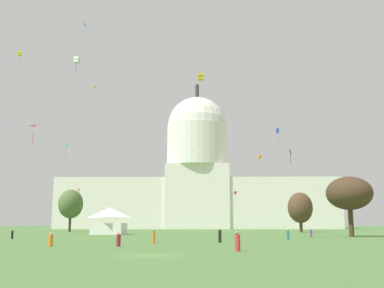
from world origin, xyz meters
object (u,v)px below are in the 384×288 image
(person_black_front_center, at_px, (12,235))
(kite_yellow_mid, at_px, (20,54))
(person_purple_edge_west, at_px, (311,233))
(kite_pink_low, at_px, (79,192))
(kite_magenta_low, at_px, (235,193))
(person_red_front_left, at_px, (238,243))
(person_maroon_lawn_far_right, at_px, (118,240))
(person_teal_aisle_center, at_px, (288,235))
(kite_white_mid, at_px, (77,60))
(person_navy_edge_east, at_px, (237,238))
(person_black_front_right, at_px, (220,236))
(tree_west_mid, at_px, (71,204))
(tree_east_near, at_px, (300,208))
(tree_east_far, at_px, (349,193))
(kite_orange_mid, at_px, (260,157))
(capitol_building, at_px, (197,181))
(kite_cyan_mid, at_px, (101,167))
(kite_black_low, at_px, (290,153))
(kite_red_mid_b, at_px, (245,140))
(kite_green_mid, at_px, (66,147))
(kite_pink_mid, at_px, (192,151))
(kite_red_mid, at_px, (34,129))
(person_orange_near_tent, at_px, (51,240))
(kite_gold_mid, at_px, (201,77))
(kite_lime_high, at_px, (94,87))
(event_tent, at_px, (109,221))
(kite_turquoise_high, at_px, (85,25))
(person_orange_near_tree_east, at_px, (153,237))

(person_black_front_center, bearing_deg, kite_yellow_mid, 159.89)
(person_purple_edge_west, relative_size, kite_pink_low, 0.34)
(kite_magenta_low, bearing_deg, person_red_front_left, -133.41)
(person_maroon_lawn_far_right, distance_m, kite_magenta_low, 107.62)
(person_teal_aisle_center, distance_m, kite_white_mid, 49.94)
(person_navy_edge_east, bearing_deg, person_black_front_right, 36.23)
(tree_west_mid, bearing_deg, tree_east_near, -2.89)
(tree_east_far, relative_size, kite_orange_mid, 8.63)
(capitol_building, relative_size, person_navy_edge_east, 87.30)
(kite_cyan_mid, xyz_separation_m, kite_magenta_low, (45.92, 2.16, -8.78))
(person_maroon_lawn_far_right, relative_size, kite_black_low, 0.47)
(kite_cyan_mid, distance_m, kite_red_mid_b, 50.83)
(person_black_front_center, distance_m, kite_green_mid, 35.71)
(kite_orange_mid, height_order, kite_yellow_mid, kite_yellow_mid)
(tree_east_far, xyz_separation_m, kite_black_low, (-9.29, 6.59, 8.64))
(person_black_front_right, distance_m, person_navy_edge_east, 3.93)
(kite_green_mid, distance_m, kite_yellow_mid, 28.10)
(kite_pink_mid, distance_m, kite_red_mid, 76.40)
(person_purple_edge_west, distance_m, kite_red_mid_b, 78.99)
(person_orange_near_tent, bearing_deg, kite_gold_mid, -147.18)
(kite_lime_high, bearing_deg, kite_white_mid, 157.02)
(event_tent, xyz_separation_m, kite_white_mid, (-2.98, -20.20, 29.89))
(person_purple_edge_west, bearing_deg, person_navy_edge_east, 66.31)
(tree_east_near, distance_m, person_black_front_right, 74.03)
(tree_east_far, relative_size, person_red_front_left, 7.17)
(person_black_front_center, relative_size, kite_gold_mid, 0.35)
(person_navy_edge_east, distance_m, kite_turquoise_high, 95.70)
(person_black_front_center, height_order, kite_cyan_mid, kite_cyan_mid)
(person_orange_near_tent, distance_m, kite_cyan_mid, 107.26)
(tree_west_mid, distance_m, kite_orange_mid, 75.43)
(person_black_front_right, height_order, kite_red_mid, kite_red_mid)
(person_orange_near_tree_east, bearing_deg, tree_east_far, 44.12)
(person_black_front_right, relative_size, person_navy_edge_east, 1.20)
(capitol_building, height_order, kite_yellow_mid, capitol_building)
(person_teal_aisle_center, relative_size, kite_gold_mid, 0.38)
(kite_white_mid, bearing_deg, person_black_front_right, 150.90)
(kite_yellow_mid, bearing_deg, kite_gold_mid, -33.63)
(person_red_front_left, relative_size, kite_black_low, 0.54)
(event_tent, relative_size, kite_pink_mid, 6.95)
(kite_pink_low, bearing_deg, kite_magenta_low, 28.49)
(person_black_front_right, relative_size, kite_red_mid_b, 1.45)
(person_orange_near_tent, xyz_separation_m, kite_black_low, (34.05, 43.22, 15.88))
(kite_white_mid, distance_m, kite_pink_low, 74.63)
(person_navy_edge_east, distance_m, kite_magenta_low, 99.59)
(person_orange_near_tent, height_order, kite_lime_high, kite_lime_high)
(event_tent, xyz_separation_m, tree_east_far, (48.08, -16.38, 4.88))
(person_maroon_lawn_far_right, height_order, kite_white_mid, kite_white_mid)
(kite_gold_mid, bearing_deg, capitol_building, -3.57)
(person_black_front_right, height_order, kite_green_mid, kite_green_mid)
(tree_east_near, distance_m, kite_red_mid, 75.09)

